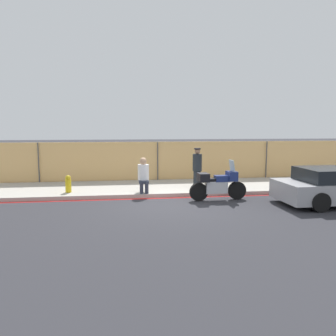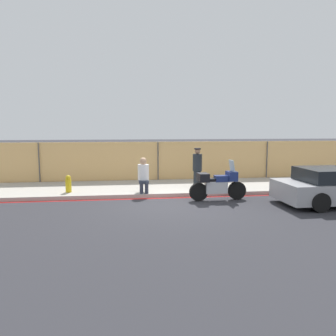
% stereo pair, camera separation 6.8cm
% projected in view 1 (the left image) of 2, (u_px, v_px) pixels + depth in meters
% --- Properties ---
extents(ground_plane, '(120.00, 120.00, 0.00)m').
position_uv_depth(ground_plane, '(171.00, 205.00, 11.24)').
color(ground_plane, '#2D2D33').
extents(sidewalk, '(40.44, 3.37, 0.15)m').
position_uv_depth(sidewalk, '(162.00, 188.00, 14.05)').
color(sidewalk, '#ADA89E').
rests_on(sidewalk, ground_plane).
extents(curb_paint_stripe, '(40.44, 0.18, 0.01)m').
position_uv_depth(curb_paint_stripe, '(167.00, 198.00, 12.31)').
color(curb_paint_stripe, red).
rests_on(curb_paint_stripe, ground_plane).
extents(storefront_fence, '(38.42, 0.17, 1.96)m').
position_uv_depth(storefront_fence, '(158.00, 162.00, 15.68)').
color(storefront_fence, '#E5B26B').
rests_on(storefront_fence, ground_plane).
extents(motorcycle, '(2.14, 0.57, 1.47)m').
position_uv_depth(motorcycle, '(218.00, 184.00, 11.88)').
color(motorcycle, black).
rests_on(motorcycle, ground_plane).
extents(officer_standing, '(0.38, 0.38, 1.64)m').
position_uv_depth(officer_standing, '(197.00, 167.00, 13.63)').
color(officer_standing, '#1E2328').
rests_on(officer_standing, sidewalk).
extents(person_seated_on_curb, '(0.43, 0.71, 1.33)m').
position_uv_depth(person_seated_on_curb, '(143.00, 173.00, 12.65)').
color(person_seated_on_curb, '#2D3342').
rests_on(person_seated_on_curb, sidewalk).
extents(fire_hydrant, '(0.22, 0.28, 0.66)m').
position_uv_depth(fire_hydrant, '(68.00, 184.00, 12.60)').
color(fire_hydrant, gold).
rests_on(fire_hydrant, sidewalk).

